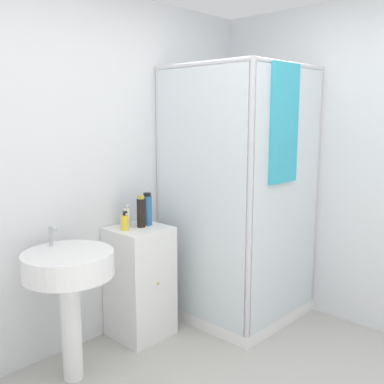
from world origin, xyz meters
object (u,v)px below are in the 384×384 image
shampoo_bottle_tall_black (141,212)px  shampoo_bottle_blue (147,209)px  sink (69,276)px  soap_dispenser (124,222)px  lotion_bottle_white (127,217)px

shampoo_bottle_tall_black → shampoo_bottle_blue: size_ratio=0.96×
sink → shampoo_bottle_blue: bearing=10.8°
soap_dispenser → shampoo_bottle_tall_black: size_ratio=0.59×
soap_dispenser → shampoo_bottle_blue: bearing=-2.2°
sink → lotion_bottle_white: bearing=18.6°
sink → soap_dispenser: (0.56, 0.15, 0.22)m
soap_dispenser → sink: bearing=-164.5°
soap_dispenser → lotion_bottle_white: 0.10m
sink → shampoo_bottle_blue: (0.77, 0.15, 0.28)m
shampoo_bottle_tall_black → shampoo_bottle_blue: (0.07, 0.01, 0.00)m
shampoo_bottle_blue → lotion_bottle_white: shampoo_bottle_blue is taller
shampoo_bottle_tall_black → shampoo_bottle_blue: bearing=10.4°
sink → lotion_bottle_white: lotion_bottle_white is taller
soap_dispenser → shampoo_bottle_tall_black: (0.14, -0.02, 0.06)m
sink → shampoo_bottle_tall_black: shampoo_bottle_tall_black is taller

